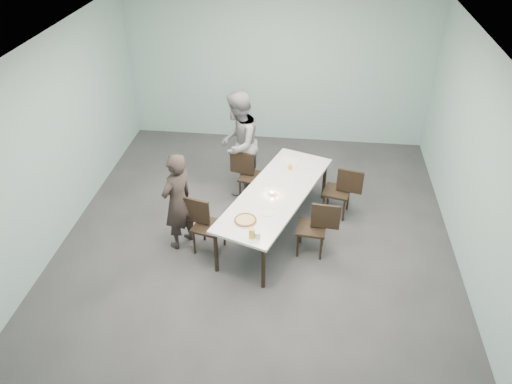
# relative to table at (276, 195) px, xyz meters

# --- Properties ---
(ground) EXTENTS (7.00, 7.00, 0.00)m
(ground) POSITION_rel_table_xyz_m (-0.26, -0.31, -0.69)
(ground) COLOR #333335
(ground) RESTS_ON ground
(room_shell) EXTENTS (6.02, 7.02, 3.01)m
(room_shell) POSITION_rel_table_xyz_m (-0.26, -0.31, 1.33)
(room_shell) COLOR #8FB4B0
(room_shell) RESTS_ON ground
(table) EXTENTS (1.71, 2.75, 0.75)m
(table) POSITION_rel_table_xyz_m (0.00, 0.00, 0.00)
(table) COLOR white
(table) RESTS_ON ground
(chair_near_left) EXTENTS (0.65, 0.51, 0.87)m
(chair_near_left) POSITION_rel_table_xyz_m (-1.02, -0.55, -0.19)
(chair_near_left) COLOR black
(chair_near_left) RESTS_ON ground
(chair_far_left) EXTENTS (0.64, 0.50, 0.87)m
(chair_far_left) POSITION_rel_table_xyz_m (-0.55, 0.90, -0.19)
(chair_far_left) COLOR black
(chair_far_left) RESTS_ON ground
(chair_near_right) EXTENTS (0.63, 0.45, 0.87)m
(chair_near_right) POSITION_rel_table_xyz_m (0.65, -0.43, -0.19)
(chair_near_right) COLOR black
(chair_near_right) RESTS_ON ground
(chair_far_right) EXTENTS (0.65, 0.51, 0.87)m
(chair_far_right) POSITION_rel_table_xyz_m (1.04, 0.58, -0.19)
(chair_far_right) COLOR black
(chair_far_right) RESTS_ON ground
(diner_near) EXTENTS (0.61, 0.68, 1.57)m
(diner_near) POSITION_rel_table_xyz_m (-1.41, -0.48, 0.09)
(diner_near) COLOR black
(diner_near) RESTS_ON ground
(diner_far) EXTENTS (0.81, 0.98, 1.84)m
(diner_far) POSITION_rel_table_xyz_m (-0.75, 1.13, 0.23)
(diner_far) COLOR slate
(diner_far) RESTS_ON ground
(pizza) EXTENTS (0.34, 0.34, 0.04)m
(pizza) POSITION_rel_table_xyz_m (-0.36, -0.79, 0.08)
(pizza) COLOR white
(pizza) RESTS_ON table
(side_plate) EXTENTS (0.18, 0.18, 0.01)m
(side_plate) POSITION_rel_table_xyz_m (-0.07, -0.57, 0.06)
(side_plate) COLOR white
(side_plate) RESTS_ON table
(beer_glass) EXTENTS (0.08, 0.08, 0.15)m
(beer_glass) POSITION_rel_table_xyz_m (-0.23, -1.14, 0.13)
(beer_glass) COLOR gold
(beer_glass) RESTS_ON table
(water_tumbler) EXTENTS (0.08, 0.08, 0.09)m
(water_tumbler) POSITION_rel_table_xyz_m (-0.15, -1.13, 0.10)
(water_tumbler) COLOR silver
(water_tumbler) RESTS_ON table
(tealight) EXTENTS (0.06, 0.06, 0.05)m
(tealight) POSITION_rel_table_xyz_m (-0.05, -0.09, 0.08)
(tealight) COLOR silver
(tealight) RESTS_ON table
(amber_tumbler) EXTENTS (0.07, 0.07, 0.08)m
(amber_tumbler) POSITION_rel_table_xyz_m (0.16, 0.69, 0.10)
(amber_tumbler) COLOR gold
(amber_tumbler) RESTS_ON table
(menu) EXTENTS (0.36, 0.31, 0.01)m
(menu) POSITION_rel_table_xyz_m (0.15, 0.96, 0.06)
(menu) COLOR silver
(menu) RESTS_ON table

